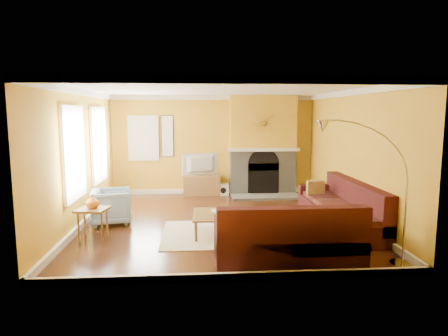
{
  "coord_description": "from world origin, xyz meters",
  "views": [
    {
      "loc": [
        -0.5,
        -8.01,
        2.22
      ],
      "look_at": [
        0.11,
        0.4,
        1.06
      ],
      "focal_mm": 32.0,
      "sensor_mm": 36.0,
      "label": 1
    }
  ],
  "objects": [
    {
      "name": "rug",
      "position": [
        0.09,
        -0.87,
        0.01
      ],
      "size": [
        2.4,
        1.8,
        0.02
      ],
      "primitive_type": "cube",
      "color": "beige",
      "rests_on": "floor"
    },
    {
      "name": "fireplace",
      "position": [
        1.35,
        2.8,
        1.35
      ],
      "size": [
        1.8,
        0.4,
        2.7
      ],
      "primitive_type": null,
      "color": "gray",
      "rests_on": "floor"
    },
    {
      "name": "sectional_sofa",
      "position": [
        1.27,
        -0.94,
        0.45
      ],
      "size": [
        2.96,
        3.52,
        0.9
      ],
      "primitive_type": null,
      "color": "#411515",
      "rests_on": "floor"
    },
    {
      "name": "wall_right",
      "position": [
        2.76,
        0.0,
        1.35
      ],
      "size": [
        0.02,
        6.0,
        2.7
      ],
      "primitive_type": "cube",
      "color": "gold",
      "rests_on": "ground"
    },
    {
      "name": "book",
      "position": [
        -0.2,
        -0.76,
        0.41
      ],
      "size": [
        0.23,
        0.29,
        0.03
      ],
      "primitive_type": "imported",
      "rotation": [
        0.0,
        0.0,
        0.1
      ],
      "color": "white",
      "rests_on": "coffee_table"
    },
    {
      "name": "wall_front",
      "position": [
        0.0,
        -3.01,
        1.35
      ],
      "size": [
        5.5,
        0.02,
        2.7
      ],
      "primitive_type": "cube",
      "color": "gold",
      "rests_on": "ground"
    },
    {
      "name": "crown_molding",
      "position": [
        0.0,
        0.0,
        2.64
      ],
      "size": [
        5.5,
        6.0,
        0.12
      ],
      "primitive_type": null,
      "color": "white",
      "rests_on": "ceiling"
    },
    {
      "name": "window_left_near",
      "position": [
        -2.72,
        1.3,
        1.5
      ],
      "size": [
        0.06,
        1.22,
        1.72
      ],
      "primitive_type": "cube",
      "color": "white",
      "rests_on": "wall_left"
    },
    {
      "name": "coffee_table",
      "position": [
        -0.05,
        -0.86,
        0.2
      ],
      "size": [
        1.02,
        1.02,
        0.4
      ],
      "primitive_type": null,
      "rotation": [
        0.0,
        0.0,
        -0.02
      ],
      "color": "white",
      "rests_on": "floor"
    },
    {
      "name": "baseboard",
      "position": [
        0.0,
        0.0,
        0.06
      ],
      "size": [
        5.5,
        6.0,
        0.12
      ],
      "primitive_type": null,
      "color": "white",
      "rests_on": "floor"
    },
    {
      "name": "wall_left",
      "position": [
        -2.76,
        0.0,
        1.35
      ],
      "size": [
        0.02,
        6.0,
        2.7
      ],
      "primitive_type": "cube",
      "color": "gold",
      "rests_on": "ground"
    },
    {
      "name": "sunburst",
      "position": [
        1.35,
        2.57,
        1.95
      ],
      "size": [
        0.7,
        0.04,
        0.7
      ],
      "primitive_type": null,
      "color": "olive",
      "rests_on": "fireplace"
    },
    {
      "name": "window_back",
      "position": [
        -1.9,
        2.96,
        1.55
      ],
      "size": [
        0.82,
        0.06,
        1.22
      ],
      "primitive_type": "cube",
      "color": "white",
      "rests_on": "wall_back"
    },
    {
      "name": "ceiling",
      "position": [
        0.0,
        0.0,
        2.71
      ],
      "size": [
        5.5,
        6.0,
        0.02
      ],
      "primitive_type": "cube",
      "color": "white",
      "rests_on": "ground"
    },
    {
      "name": "wall_art",
      "position": [
        -1.25,
        2.97,
        1.6
      ],
      "size": [
        0.34,
        0.04,
        1.14
      ],
      "primitive_type": "cube",
      "color": "white",
      "rests_on": "wall_back"
    },
    {
      "name": "tv",
      "position": [
        -0.33,
        2.76,
        0.84
      ],
      "size": [
        1.02,
        0.44,
        0.59
      ],
      "primitive_type": "imported",
      "rotation": [
        0.0,
        0.0,
        3.45
      ],
      "color": "black",
      "rests_on": "media_console"
    },
    {
      "name": "window_left_far",
      "position": [
        -2.72,
        -0.6,
        1.5
      ],
      "size": [
        0.06,
        1.22,
        1.72
      ],
      "primitive_type": "cube",
      "color": "white",
      "rests_on": "wall_left"
    },
    {
      "name": "mantel",
      "position": [
        1.35,
        2.56,
        1.25
      ],
      "size": [
        1.92,
        0.22,
        0.08
      ],
      "primitive_type": "cube",
      "color": "white",
      "rests_on": "fireplace"
    },
    {
      "name": "floor",
      "position": [
        0.0,
        0.0,
        -0.01
      ],
      "size": [
        5.5,
        6.0,
        0.02
      ],
      "primitive_type": "cube",
      "color": "#4D2410",
      "rests_on": "ground"
    },
    {
      "name": "armchair",
      "position": [
        -2.19,
        0.01,
        0.35
      ],
      "size": [
        0.9,
        0.88,
        0.71
      ],
      "primitive_type": "imported",
      "rotation": [
        0.0,
        0.0,
        1.75
      ],
      "color": "gray",
      "rests_on": "floor"
    },
    {
      "name": "media_console",
      "position": [
        -0.33,
        2.76,
        0.28
      ],
      "size": [
        1.0,
        0.45,
        0.55
      ],
      "primitive_type": "cube",
      "color": "brown",
      "rests_on": "floor"
    },
    {
      "name": "side_table",
      "position": [
        -2.32,
        -0.96,
        0.28
      ],
      "size": [
        0.59,
        0.59,
        0.55
      ],
      "primitive_type": null,
      "rotation": [
        0.0,
        0.0,
        -0.2
      ],
      "color": "brown",
      "rests_on": "floor"
    },
    {
      "name": "subwoofer",
      "position": [
        0.25,
        2.7,
        0.15
      ],
      "size": [
        0.3,
        0.3,
        0.3
      ],
      "primitive_type": "cube",
      "color": "white",
      "rests_on": "floor"
    },
    {
      "name": "wall_back",
      "position": [
        0.0,
        3.01,
        1.35
      ],
      "size": [
        5.5,
        0.02,
        2.7
      ],
      "primitive_type": "cube",
      "color": "gold",
      "rests_on": "ground"
    },
    {
      "name": "hearth",
      "position": [
        1.35,
        2.25,
        0.03
      ],
      "size": [
        1.8,
        0.7,
        0.06
      ],
      "primitive_type": "cube",
      "color": "gray",
      "rests_on": "floor"
    },
    {
      "name": "arc_lamp",
      "position": [
        1.93,
        -2.65,
        1.06
      ],
      "size": [
        1.35,
        0.36,
        2.12
      ],
      "primitive_type": null,
      "color": "silver",
      "rests_on": "floor"
    },
    {
      "name": "vase",
      "position": [
        -2.32,
        -0.96,
        0.67
      ],
      "size": [
        0.26,
        0.26,
        0.25
      ],
      "primitive_type": "imported",
      "rotation": [
        0.0,
        0.0,
        0.11
      ],
      "color": "orange",
      "rests_on": "side_table"
    }
  ]
}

